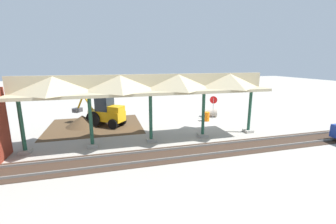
{
  "coord_description": "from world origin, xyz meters",
  "views": [
    {
      "loc": [
        8.65,
        19.67,
        5.73
      ],
      "look_at": [
        3.74,
        1.9,
        1.6
      ],
      "focal_mm": 24.0,
      "sensor_mm": 36.0,
      "label": 1
    }
  ],
  "objects_px": {
    "backhoe": "(105,112)",
    "traffic_barrel": "(207,117)",
    "stop_sign": "(213,103)",
    "concrete_pipe": "(210,113)"
  },
  "relations": [
    {
      "from": "backhoe",
      "to": "traffic_barrel",
      "type": "xyz_separation_m",
      "value": [
        -9.6,
        0.91,
        -0.81
      ]
    },
    {
      "from": "concrete_pipe",
      "to": "backhoe",
      "type": "bearing_deg",
      "value": 3.34
    },
    {
      "from": "stop_sign",
      "to": "backhoe",
      "type": "distance_m",
      "value": 10.66
    },
    {
      "from": "backhoe",
      "to": "traffic_barrel",
      "type": "height_order",
      "value": "backhoe"
    },
    {
      "from": "traffic_barrel",
      "to": "backhoe",
      "type": "bearing_deg",
      "value": -5.44
    },
    {
      "from": "concrete_pipe",
      "to": "traffic_barrel",
      "type": "distance_m",
      "value": 1.92
    },
    {
      "from": "backhoe",
      "to": "traffic_barrel",
      "type": "relative_size",
      "value": 5.44
    },
    {
      "from": "backhoe",
      "to": "traffic_barrel",
      "type": "bearing_deg",
      "value": 174.56
    },
    {
      "from": "backhoe",
      "to": "concrete_pipe",
      "type": "xyz_separation_m",
      "value": [
        -10.75,
        -0.63,
        -0.84
      ]
    },
    {
      "from": "backhoe",
      "to": "concrete_pipe",
      "type": "relative_size",
      "value": 3.25
    }
  ]
}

